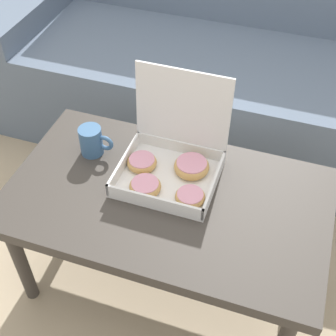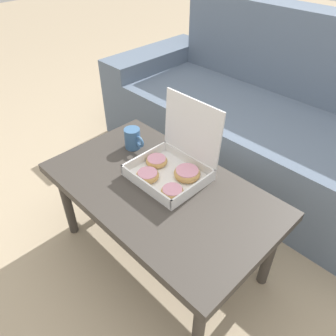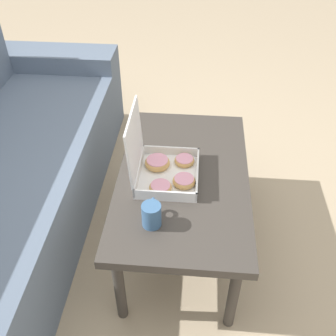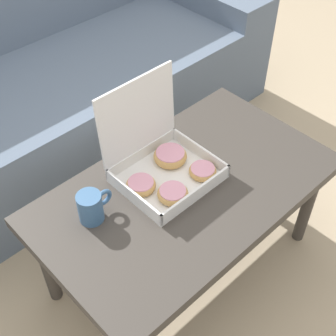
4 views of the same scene
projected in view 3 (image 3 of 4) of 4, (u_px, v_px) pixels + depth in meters
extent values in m
plane|color=tan|center=(154.00, 238.00, 2.01)|extent=(12.00, 12.00, 0.00)
cube|color=slate|center=(19.00, 200.00, 1.92)|extent=(1.75, 0.62, 0.44)
cube|color=slate|center=(57.00, 89.00, 2.64)|extent=(0.24, 0.82, 0.55)
cube|color=#3D3833|center=(183.00, 178.00, 1.73)|extent=(0.98, 0.57, 0.04)
cylinder|color=#3D3833|center=(233.00, 296.00, 1.54)|extent=(0.04, 0.04, 0.40)
cylinder|color=#3D3833|center=(227.00, 159.00, 2.19)|extent=(0.04, 0.04, 0.40)
cylinder|color=#3D3833|center=(119.00, 287.00, 1.57)|extent=(0.04, 0.04, 0.40)
cylinder|color=#3D3833|center=(147.00, 155.00, 2.22)|extent=(0.04, 0.04, 0.40)
cube|color=white|center=(168.00, 176.00, 1.71)|extent=(0.30, 0.26, 0.01)
cube|color=white|center=(197.00, 173.00, 1.68)|extent=(0.30, 0.01, 0.04)
cube|color=white|center=(139.00, 170.00, 1.70)|extent=(0.30, 0.01, 0.04)
cube|color=white|center=(165.00, 195.00, 1.58)|extent=(0.01, 0.26, 0.04)
cube|color=white|center=(171.00, 151.00, 1.80)|extent=(0.01, 0.26, 0.04)
cube|color=white|center=(134.00, 142.00, 1.60)|extent=(0.30, 0.02, 0.26)
torus|color=tan|center=(184.00, 161.00, 1.76)|extent=(0.09, 0.09, 0.03)
cylinder|color=pink|center=(184.00, 159.00, 1.76)|extent=(0.08, 0.08, 0.01)
torus|color=tan|center=(160.00, 188.00, 1.63)|extent=(0.09, 0.09, 0.03)
cylinder|color=pink|center=(160.00, 186.00, 1.62)|extent=(0.08, 0.08, 0.01)
torus|color=tan|center=(157.00, 163.00, 1.74)|extent=(0.11, 0.11, 0.04)
cylinder|color=pink|center=(157.00, 161.00, 1.74)|extent=(0.10, 0.10, 0.02)
torus|color=tan|center=(184.00, 181.00, 1.65)|extent=(0.10, 0.10, 0.03)
cylinder|color=pink|center=(184.00, 179.00, 1.65)|extent=(0.08, 0.08, 0.01)
cylinder|color=#3D6693|center=(151.00, 215.00, 1.47)|extent=(0.07, 0.07, 0.10)
torus|color=#3D6693|center=(153.00, 205.00, 1.51)|extent=(0.06, 0.01, 0.06)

